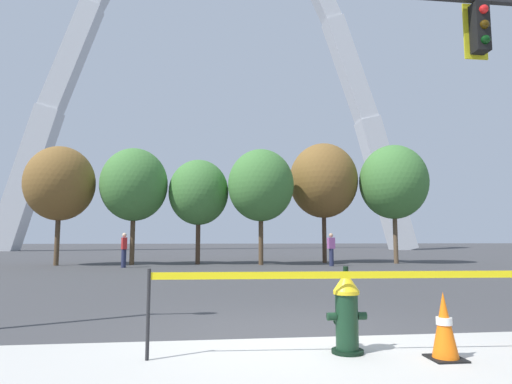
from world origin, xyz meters
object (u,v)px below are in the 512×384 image
traffic_cone_by_hydrant (444,326)px  pedestrian_standing_center (331,249)px  pedestrian_walking_left (124,250)px  fire_hydrant (346,312)px  monument_arch (216,72)px

traffic_cone_by_hydrant → pedestrian_standing_center: (3.53, 16.08, 0.46)m
pedestrian_walking_left → pedestrian_standing_center: size_ratio=1.00×
fire_hydrant → monument_arch: bearing=90.6°
traffic_cone_by_hydrant → monument_arch: size_ratio=0.01×
monument_arch → pedestrian_standing_center: 37.19m
pedestrian_walking_left → monument_arch: bearing=81.0°
fire_hydrant → traffic_cone_by_hydrant: (0.97, -0.38, -0.11)m
traffic_cone_by_hydrant → pedestrian_standing_center: bearing=77.6°
pedestrian_standing_center → monument_arch: bearing=99.3°
monument_arch → pedestrian_standing_center: monument_arch is taller
fire_hydrant → monument_arch: 50.76m
fire_hydrant → traffic_cone_by_hydrant: size_ratio=1.36×
pedestrian_walking_left → traffic_cone_by_hydrant: bearing=-68.7°
traffic_cone_by_hydrant → pedestrian_walking_left: 17.33m
pedestrian_standing_center → pedestrian_walking_left: bearing=179.6°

